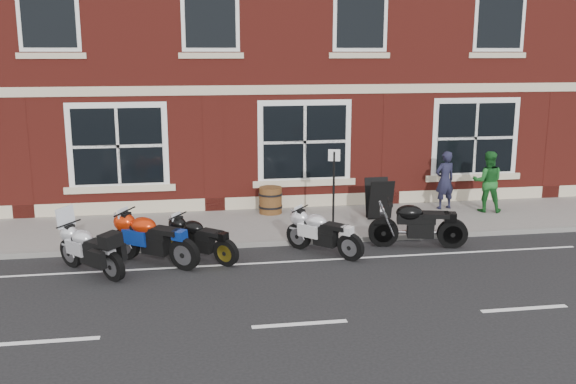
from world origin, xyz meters
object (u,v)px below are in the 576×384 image
pedestrian_left (445,180)px  moto_touring_silver (90,247)px  moto_sport_red (153,237)px  parking_sign (334,184)px  moto_naked_black (416,222)px  moto_sport_black (201,238)px  a_board_sign (379,199)px  pedestrian_right (488,181)px  moto_sport_silver (323,231)px  barrel_planter (270,200)px

pedestrian_left → moto_touring_silver: bearing=9.5°
moto_sport_red → parking_sign: parking_sign is taller
moto_touring_silver → moto_naked_black: (7.12, 0.62, 0.05)m
moto_sport_black → a_board_sign: 5.25m
moto_touring_silver → pedestrian_right: pedestrian_right is taller
moto_touring_silver → a_board_sign: 7.47m
moto_naked_black → pedestrian_right: size_ratio=1.34×
moto_touring_silver → pedestrian_right: 10.52m
pedestrian_right → moto_sport_silver: bearing=46.9°
moto_sport_silver → pedestrian_right: 5.78m
moto_sport_red → pedestrian_right: pedestrian_right is taller
barrel_planter → parking_sign: parking_sign is taller
moto_touring_silver → barrel_planter: moto_touring_silver is taller
moto_sport_red → pedestrian_left: bearing=-30.7°
moto_sport_red → pedestrian_left: 8.43m
moto_sport_black → pedestrian_right: (7.83, 2.60, 0.45)m
moto_sport_red → moto_touring_silver: bearing=144.0°
moto_sport_black → barrel_planter: (1.97, 3.36, -0.02)m
moto_sport_red → a_board_sign: a_board_sign is taller
moto_touring_silver → moto_sport_black: (2.23, 0.47, -0.04)m
moto_sport_silver → parking_sign: size_ratio=0.78×
moto_touring_silver → parking_sign: size_ratio=0.77×
moto_sport_black → barrel_planter: moto_sport_black is taller
moto_touring_silver → moto_sport_silver: size_ratio=0.99×
pedestrian_left → a_board_sign: 2.26m
moto_sport_black → pedestrian_right: pedestrian_right is taller
parking_sign → a_board_sign: bearing=47.6°
pedestrian_left → barrel_planter: pedestrian_left is taller
barrel_planter → moto_sport_red: bearing=-130.7°
moto_naked_black → a_board_sign: 2.21m
pedestrian_right → a_board_sign: size_ratio=1.58×
moto_sport_silver → a_board_sign: size_ratio=1.48×
moto_sport_black → parking_sign: bearing=-25.0°
moto_naked_black → pedestrian_left: pedestrian_left is taller
moto_sport_silver → pedestrian_left: size_ratio=0.97×
moto_sport_silver → moto_sport_red: bearing=138.6°
moto_naked_black → barrel_planter: (-2.92, 3.21, -0.10)m
barrel_planter → parking_sign: bearing=-57.4°
pedestrian_left → a_board_sign: size_ratio=1.53×
moto_naked_black → parking_sign: parking_sign is taller
pedestrian_left → moto_sport_black: bearing=12.4°
moto_touring_silver → a_board_sign: size_ratio=1.47×
moto_sport_black → pedestrian_left: size_ratio=0.94×
moto_touring_silver → pedestrian_left: 9.72m
pedestrian_left → barrel_planter: (-4.83, 0.27, -0.45)m
moto_sport_black → pedestrian_left: (6.81, 3.09, 0.43)m
moto_sport_black → moto_naked_black: bearing=-46.2°
moto_sport_black → moto_naked_black: 4.90m
moto_sport_red → pedestrian_left: size_ratio=1.17×
moto_naked_black → a_board_sign: (-0.20, 2.20, 0.07)m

